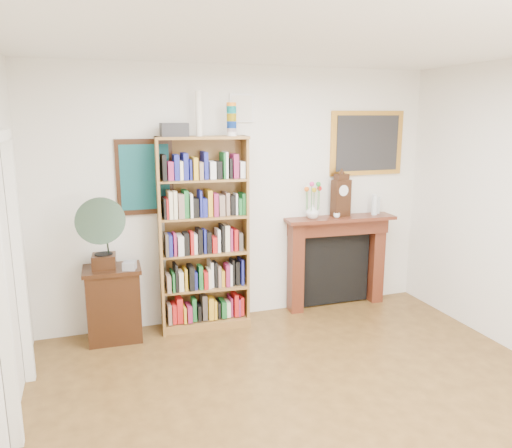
{
  "coord_description": "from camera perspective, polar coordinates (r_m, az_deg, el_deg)",
  "views": [
    {
      "loc": [
        -1.61,
        -2.75,
        2.28
      ],
      "look_at": [
        -0.14,
        1.6,
        1.27
      ],
      "focal_mm": 35.0,
      "sensor_mm": 36.0,
      "label": 1
    }
  ],
  "objects": [
    {
      "name": "small_picture",
      "position": [
        5.47,
        -1.65,
        13.12
      ],
      "size": [
        0.26,
        0.04,
        0.3
      ],
      "color": "white",
      "rests_on": "back_wall"
    },
    {
      "name": "bookshelf",
      "position": [
        5.3,
        -6.02,
        0.08
      ],
      "size": [
        0.98,
        0.42,
        2.38
      ],
      "rotation": [
        0.0,
        0.0,
        -0.09
      ],
      "color": "brown",
      "rests_on": "floor"
    },
    {
      "name": "teal_poster",
      "position": [
        5.29,
        -12.58,
        5.26
      ],
      "size": [
        0.58,
        0.04,
        0.78
      ],
      "color": "black",
      "rests_on": "back_wall"
    },
    {
      "name": "cd_stack",
      "position": [
        5.12,
        -14.25,
        -4.64
      ],
      "size": [
        0.15,
        0.15,
        0.08
      ],
      "primitive_type": "cube",
      "rotation": [
        0.0,
        0.0,
        -0.31
      ],
      "color": "#A6A5B0",
      "rests_on": "side_cabinet"
    },
    {
      "name": "door_casing",
      "position": [
        4.12,
        -26.44,
        -3.25
      ],
      "size": [
        0.08,
        1.02,
        2.17
      ],
      "color": "white",
      "rests_on": "left_wall"
    },
    {
      "name": "fireplace",
      "position": [
        6.07,
        9.16,
        -3.34
      ],
      "size": [
        1.33,
        0.4,
        1.11
      ],
      "rotation": [
        0.0,
        0.0,
        -0.06
      ],
      "color": "#471D10",
      "rests_on": "floor"
    },
    {
      "name": "side_cabinet",
      "position": [
        5.37,
        -15.93,
        -8.75
      ],
      "size": [
        0.58,
        0.43,
        0.77
      ],
      "primitive_type": "cube",
      "rotation": [
        0.0,
        0.0,
        -0.04
      ],
      "color": "black",
      "rests_on": "floor"
    },
    {
      "name": "flower_vase",
      "position": [
        5.76,
        6.47,
        1.43
      ],
      "size": [
        0.21,
        0.21,
        0.16
      ],
      "primitive_type": "imported",
      "rotation": [
        0.0,
        0.0,
        -0.42
      ],
      "color": "silver",
      "rests_on": "fireplace"
    },
    {
      "name": "bottle_left",
      "position": [
        6.1,
        13.4,
        2.15
      ],
      "size": [
        0.07,
        0.07,
        0.24
      ],
      "primitive_type": "cylinder",
      "color": "silver",
      "rests_on": "fireplace"
    },
    {
      "name": "gramophone",
      "position": [
        5.02,
        -17.17,
        -0.61
      ],
      "size": [
        0.5,
        0.61,
        0.75
      ],
      "rotation": [
        0.0,
        0.0,
        -0.09
      ],
      "color": "black",
      "rests_on": "side_cabinet"
    },
    {
      "name": "gilt_painting",
      "position": [
        6.12,
        12.57,
        9.0
      ],
      "size": [
        0.95,
        0.04,
        0.75
      ],
      "color": "#C38A32",
      "rests_on": "back_wall"
    },
    {
      "name": "bottle_right",
      "position": [
        6.19,
        13.72,
        2.1
      ],
      "size": [
        0.06,
        0.06,
        0.2
      ],
      "primitive_type": "cylinder",
      "color": "silver",
      "rests_on": "fireplace"
    },
    {
      "name": "room",
      "position": [
        3.3,
        11.22,
        -3.31
      ],
      "size": [
        4.51,
        5.01,
        2.81
      ],
      "color": "#4C3317",
      "rests_on": "ground"
    },
    {
      "name": "mantel_clock",
      "position": [
        5.91,
        9.68,
        3.18
      ],
      "size": [
        0.23,
        0.15,
        0.5
      ],
      "rotation": [
        0.0,
        0.0,
        0.17
      ],
      "color": "black",
      "rests_on": "fireplace"
    },
    {
      "name": "teacup",
      "position": [
        5.84,
        9.2,
        0.98
      ],
      "size": [
        0.09,
        0.09,
        0.06
      ],
      "primitive_type": "imported",
      "rotation": [
        0.0,
        0.0,
        -0.16
      ],
      "color": "white",
      "rests_on": "fireplace"
    }
  ]
}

